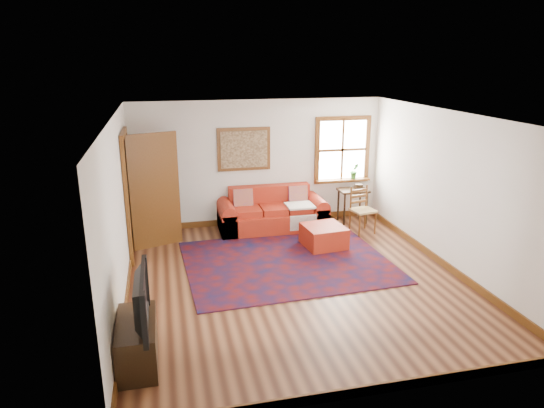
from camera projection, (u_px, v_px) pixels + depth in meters
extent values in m
plane|color=#3F1E10|center=(295.00, 279.00, 7.45)|extent=(5.50, 5.50, 0.00)
cube|color=silver|center=(259.00, 163.00, 9.65)|extent=(5.00, 0.04, 2.50)
cube|color=silver|center=(376.00, 284.00, 4.53)|extent=(5.00, 0.04, 2.50)
cube|color=silver|center=(118.00, 214.00, 6.55)|extent=(0.04, 5.50, 2.50)
cube|color=silver|center=(449.00, 191.00, 7.63)|extent=(0.04, 5.50, 2.50)
cube|color=white|center=(297.00, 115.00, 6.73)|extent=(5.00, 5.50, 0.04)
cube|color=brown|center=(259.00, 220.00, 9.98)|extent=(5.00, 0.03, 0.12)
cube|color=brown|center=(127.00, 293.00, 6.90)|extent=(0.03, 5.50, 0.12)
cube|color=brown|center=(440.00, 261.00, 7.97)|extent=(0.03, 5.50, 0.12)
cube|color=white|center=(342.00, 150.00, 9.96)|extent=(1.00, 0.02, 1.20)
cube|color=brown|center=(344.00, 118.00, 9.76)|extent=(1.18, 0.06, 0.09)
cube|color=brown|center=(341.00, 180.00, 10.13)|extent=(1.18, 0.06, 0.09)
cube|color=brown|center=(317.00, 151.00, 9.83)|extent=(0.09, 0.06, 1.20)
cube|color=brown|center=(367.00, 149.00, 10.06)|extent=(0.09, 0.06, 1.20)
cube|color=brown|center=(342.00, 150.00, 9.94)|extent=(1.00, 0.04, 0.05)
cube|color=brown|center=(342.00, 180.00, 10.06)|extent=(1.15, 0.20, 0.04)
imported|color=#2B6B25|center=(354.00, 171.00, 10.04)|extent=(0.18, 0.15, 0.33)
cube|color=black|center=(127.00, 197.00, 8.11)|extent=(0.02, 0.90, 2.05)
cube|color=brown|center=(127.00, 206.00, 7.66)|extent=(0.06, 0.09, 2.05)
cube|color=brown|center=(130.00, 190.00, 8.58)|extent=(0.06, 0.09, 2.05)
cube|color=brown|center=(123.00, 134.00, 7.80)|extent=(0.06, 1.08, 0.09)
cube|color=brown|center=(155.00, 191.00, 8.48)|extent=(0.86, 0.35, 2.05)
cube|color=silver|center=(154.00, 186.00, 8.45)|extent=(0.56, 0.22, 1.33)
cube|color=brown|center=(244.00, 149.00, 9.48)|extent=(1.05, 0.04, 0.85)
cube|color=tan|center=(244.00, 149.00, 9.45)|extent=(0.92, 0.03, 0.72)
cube|color=#510C0B|center=(287.00, 262.00, 8.07)|extent=(3.44, 2.81, 0.02)
cube|color=#A82815|center=(273.00, 220.00, 9.57)|extent=(2.10, 0.87, 0.37)
cube|color=#A82815|center=(269.00, 196.00, 9.74)|extent=(1.64, 0.24, 0.46)
cube|color=#A82815|center=(227.00, 222.00, 9.36)|extent=(0.29, 0.87, 0.46)
cube|color=#A82815|center=(316.00, 215.00, 9.75)|extent=(0.29, 0.87, 0.46)
cube|color=orange|center=(243.00, 199.00, 9.47)|extent=(0.38, 0.19, 0.40)
cube|color=orange|center=(298.00, 195.00, 9.71)|extent=(0.38, 0.19, 0.40)
cube|color=silver|center=(300.00, 205.00, 9.43)|extent=(0.53, 0.48, 0.04)
cube|color=#A82815|center=(324.00, 236.00, 8.68)|extent=(0.76, 0.76, 0.39)
cube|color=black|center=(353.00, 190.00, 9.86)|extent=(0.58, 0.44, 0.04)
cylinder|color=black|center=(344.00, 210.00, 9.74)|extent=(0.04, 0.04, 0.66)
cylinder|color=black|center=(367.00, 208.00, 9.84)|extent=(0.04, 0.04, 0.66)
cylinder|color=black|center=(338.00, 205.00, 10.07)|extent=(0.04, 0.04, 0.66)
cylinder|color=black|center=(360.00, 203.00, 10.18)|extent=(0.04, 0.04, 0.66)
cube|color=tan|center=(363.00, 211.00, 9.32)|extent=(0.48, 0.47, 0.04)
cylinder|color=brown|center=(360.00, 226.00, 9.17)|extent=(0.04, 0.04, 0.43)
cylinder|color=brown|center=(375.00, 223.00, 9.31)|extent=(0.04, 0.04, 0.43)
cylinder|color=brown|center=(350.00, 209.00, 9.40)|extent=(0.04, 0.04, 0.89)
cylinder|color=brown|center=(366.00, 207.00, 9.54)|extent=(0.04, 0.04, 0.89)
cube|color=brown|center=(359.00, 196.00, 9.40)|extent=(0.36, 0.10, 0.27)
cube|color=black|center=(137.00, 342.00, 5.35)|extent=(0.42, 0.94, 0.51)
imported|color=black|center=(135.00, 300.00, 5.13)|extent=(0.14, 1.04, 0.60)
cylinder|color=silver|center=(141.00, 296.00, 5.66)|extent=(0.12, 0.12, 0.18)
cylinder|color=#FFA53F|center=(141.00, 298.00, 5.66)|extent=(0.07, 0.07, 0.12)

